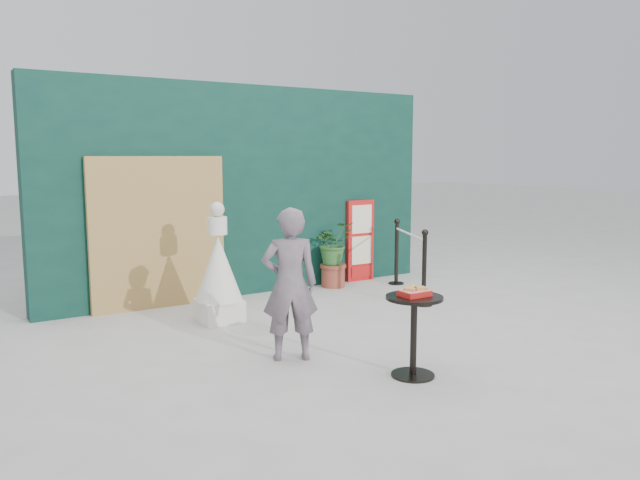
{
  "coord_description": "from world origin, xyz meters",
  "views": [
    {
      "loc": [
        -4.01,
        -5.04,
        2.01
      ],
      "look_at": [
        0.0,
        1.2,
        1.0
      ],
      "focal_mm": 35.0,
      "sensor_mm": 36.0,
      "label": 1
    }
  ],
  "objects": [
    {
      "name": "ground",
      "position": [
        0.0,
        0.0,
        0.0
      ],
      "size": [
        60.0,
        60.0,
        0.0
      ],
      "primitive_type": "plane",
      "color": "#ADAAA5",
      "rests_on": "ground"
    },
    {
      "name": "back_wall",
      "position": [
        0.0,
        3.15,
        1.5
      ],
      "size": [
        6.0,
        0.3,
        3.0
      ],
      "primitive_type": "cube",
      "color": "black",
      "rests_on": "ground"
    },
    {
      "name": "bamboo_fence",
      "position": [
        -1.4,
        2.94,
        1.0
      ],
      "size": [
        1.8,
        0.08,
        2.0
      ],
      "primitive_type": "cube",
      "color": "tan",
      "rests_on": "ground"
    },
    {
      "name": "woman",
      "position": [
        -1.02,
        0.15,
        0.76
      ],
      "size": [
        0.65,
        0.55,
        1.51
      ],
      "primitive_type": "imported",
      "rotation": [
        0.0,
        0.0,
        2.73
      ],
      "color": "slate",
      "rests_on": "ground"
    },
    {
      "name": "menu_board",
      "position": [
        1.9,
        2.95,
        0.65
      ],
      "size": [
        0.5,
        0.07,
        1.3
      ],
      "color": "red",
      "rests_on": "ground"
    },
    {
      "name": "statue",
      "position": [
        -1.04,
        1.86,
        0.6
      ],
      "size": [
        0.57,
        0.57,
        1.46
      ],
      "color": "white",
      "rests_on": "ground"
    },
    {
      "name": "cafe_table",
      "position": [
        -0.32,
        -0.87,
        0.5
      ],
      "size": [
        0.52,
        0.52,
        0.75
      ],
      "color": "black",
      "rests_on": "ground"
    },
    {
      "name": "food_basket",
      "position": [
        -0.32,
        -0.87,
        0.79
      ],
      "size": [
        0.26,
        0.19,
        0.11
      ],
      "color": "red",
      "rests_on": "cafe_table"
    },
    {
      "name": "planter",
      "position": [
        1.26,
        2.78,
        0.59
      ],
      "size": [
        0.6,
        0.52,
        1.01
      ],
      "color": "brown",
      "rests_on": "ground"
    },
    {
      "name": "stanchion_barrier",
      "position": [
        1.91,
        1.77,
        0.49
      ],
      "size": [
        0.84,
        1.54,
        1.03
      ],
      "color": "black",
      "rests_on": "ground"
    }
  ]
}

